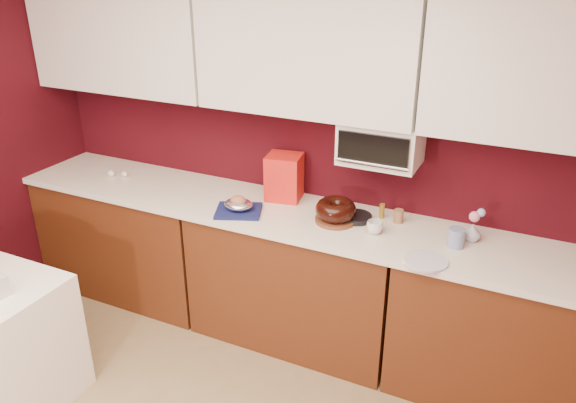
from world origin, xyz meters
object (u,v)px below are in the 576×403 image
(bundt_cake, at_px, (336,209))
(toaster_oven, at_px, (381,142))
(pandoro_box, at_px, (284,177))
(foil_ham_nest, at_px, (238,204))
(coffee_mug, at_px, (375,226))
(blue_jar, at_px, (456,238))
(flower_vase, at_px, (472,232))

(bundt_cake, bearing_deg, toaster_oven, 39.81)
(pandoro_box, bearing_deg, foil_ham_nest, -126.71)
(foil_ham_nest, bearing_deg, coffee_mug, 6.41)
(foil_ham_nest, distance_m, coffee_mug, 0.84)
(coffee_mug, xyz_separation_m, blue_jar, (0.45, 0.04, 0.01))
(foil_ham_nest, xyz_separation_m, blue_jar, (1.28, 0.13, -0.00))
(blue_jar, bearing_deg, bundt_cake, 179.52)
(coffee_mug, bearing_deg, flower_vase, 15.85)
(pandoro_box, relative_size, flower_vase, 2.65)
(bundt_cake, height_order, coffee_mug, bundt_cake)
(toaster_oven, relative_size, flower_vase, 4.04)
(foil_ham_nest, distance_m, pandoro_box, 0.37)
(coffee_mug, bearing_deg, bundt_cake, 170.35)
(blue_jar, distance_m, flower_vase, 0.13)
(bundt_cake, xyz_separation_m, pandoro_box, (-0.42, 0.18, 0.07))
(toaster_oven, bearing_deg, blue_jar, -18.93)
(bundt_cake, distance_m, blue_jar, 0.70)
(bundt_cake, xyz_separation_m, flower_vase, (0.77, 0.10, -0.02))
(foil_ham_nest, height_order, flower_vase, flower_vase)
(pandoro_box, height_order, flower_vase, pandoro_box)
(bundt_cake, distance_m, flower_vase, 0.78)
(bundt_cake, relative_size, pandoro_box, 0.82)
(bundt_cake, distance_m, foil_ham_nest, 0.60)
(coffee_mug, distance_m, flower_vase, 0.53)
(toaster_oven, bearing_deg, pandoro_box, 178.74)
(coffee_mug, height_order, flower_vase, flower_vase)
(pandoro_box, height_order, blue_jar, pandoro_box)
(bundt_cake, bearing_deg, blue_jar, -0.48)
(flower_vase, bearing_deg, blue_jar, -121.92)
(toaster_oven, height_order, blue_jar, toaster_oven)
(blue_jar, bearing_deg, flower_vase, 58.08)
(toaster_oven, distance_m, flower_vase, 0.71)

